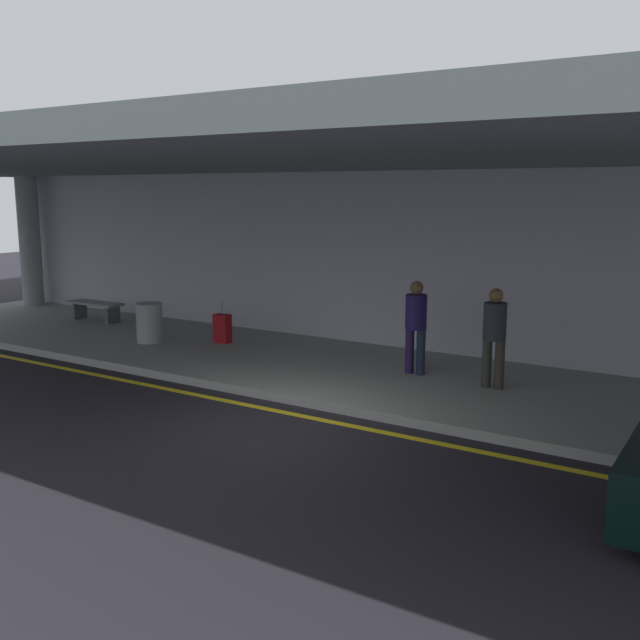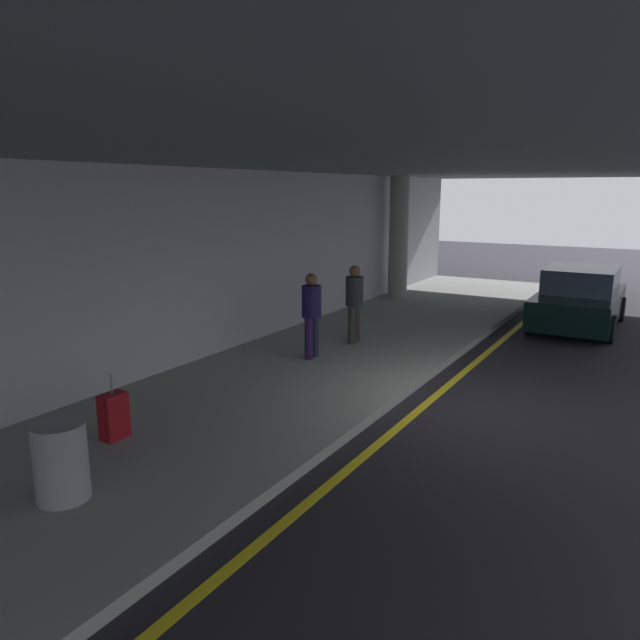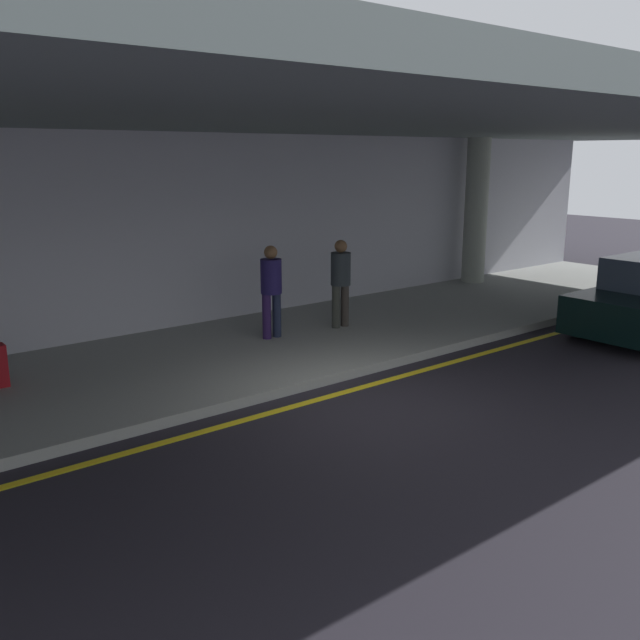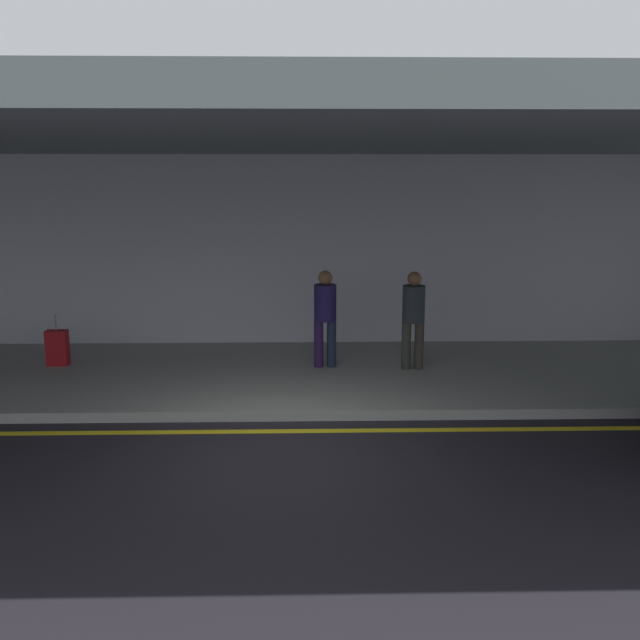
# 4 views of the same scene
# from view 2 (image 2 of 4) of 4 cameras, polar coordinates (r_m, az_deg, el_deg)

# --- Properties ---
(ground_plane) EXTENTS (60.00, 60.00, 0.00)m
(ground_plane) POSITION_cam_2_polar(r_m,az_deg,el_deg) (9.96, 13.92, -7.97)
(ground_plane) COLOR black
(sidewalk) EXTENTS (26.00, 4.20, 0.15)m
(sidewalk) POSITION_cam_2_polar(r_m,az_deg,el_deg) (11.15, -1.51, -4.99)
(sidewalk) COLOR gray
(sidewalk) RESTS_ON ground
(lane_stripe_yellow) EXTENTS (26.00, 0.14, 0.01)m
(lane_stripe_yellow) POSITION_cam_2_polar(r_m,az_deg,el_deg) (10.14, 10.60, -7.43)
(lane_stripe_yellow) COLOR yellow
(lane_stripe_yellow) RESTS_ON ground
(support_column_left_mid) EXTENTS (0.59, 0.59, 3.65)m
(support_column_left_mid) POSITION_cam_2_polar(r_m,az_deg,el_deg) (18.56, 7.50, 7.85)
(support_column_left_mid) COLOR gray
(support_column_left_mid) RESTS_ON sidewalk
(ceiling_overhang) EXTENTS (28.00, 13.20, 0.30)m
(ceiling_overhang) POSITION_cam_2_polar(r_m,az_deg,el_deg) (10.40, 0.78, 15.39)
(ceiling_overhang) COLOR slate
(ceiling_overhang) RESTS_ON support_column_far_left
(terminal_back_wall) EXTENTS (26.00, 0.30, 3.80)m
(terminal_back_wall) POSITION_cam_2_polar(r_m,az_deg,el_deg) (12.09, -10.66, 5.02)
(terminal_back_wall) COLOR #A8A8B3
(terminal_back_wall) RESTS_ON ground
(car_black) EXTENTS (4.10, 1.92, 1.50)m
(car_black) POSITION_cam_2_polar(r_m,az_deg,el_deg) (16.28, 23.49, 1.83)
(car_black) COLOR black
(car_black) RESTS_ON ground
(traveler_with_luggage) EXTENTS (0.38, 0.38, 1.68)m
(traveler_with_luggage) POSITION_cam_2_polar(r_m,az_deg,el_deg) (11.59, -0.81, 0.98)
(traveler_with_luggage) COLOR #23143E
(traveler_with_luggage) RESTS_ON sidewalk
(person_waiting_for_ride) EXTENTS (0.38, 0.38, 1.68)m
(person_waiting_for_ride) POSITION_cam_2_polar(r_m,az_deg,el_deg) (12.79, 3.29, 2.04)
(person_waiting_for_ride) COLOR #2B2D27
(person_waiting_for_ride) RESTS_ON sidewalk
(suitcase_upright_primary) EXTENTS (0.36, 0.22, 0.90)m
(suitcase_upright_primary) POSITION_cam_2_polar(r_m,az_deg,el_deg) (8.47, -19.06, -8.64)
(suitcase_upright_primary) COLOR maroon
(suitcase_upright_primary) RESTS_ON sidewalk
(trash_bin_steel) EXTENTS (0.56, 0.56, 0.85)m
(trash_bin_steel) POSITION_cam_2_polar(r_m,az_deg,el_deg) (7.07, -23.48, -12.27)
(trash_bin_steel) COLOR gray
(trash_bin_steel) RESTS_ON sidewalk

